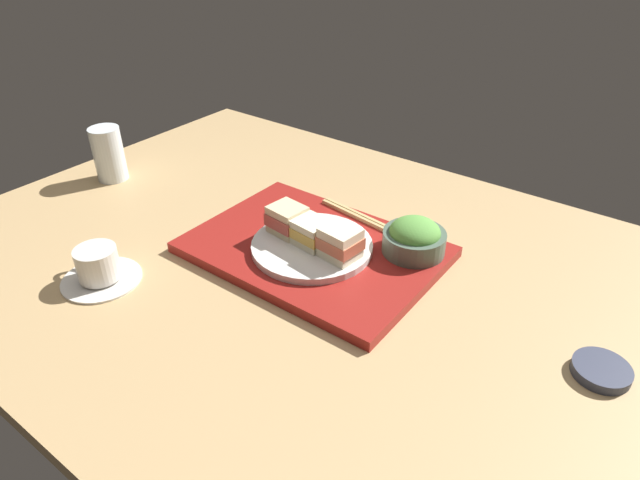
{
  "coord_description": "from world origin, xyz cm",
  "views": [
    {
      "loc": [
        -51.3,
        64.45,
        57.45
      ],
      "look_at": [
        -2.15,
        -1.16,
        5.0
      ],
      "focal_mm": 31.18,
      "sensor_mm": 36.0,
      "label": 1
    }
  ],
  "objects_px": {
    "sandwich_middle": "(313,233)",
    "coffee_cup": "(98,267)",
    "sandwich_far": "(287,219)",
    "drinking_glass": "(108,154)",
    "sandwich_plate": "(313,247)",
    "chopsticks_pair": "(360,217)",
    "sandwich_near": "(340,243)",
    "small_sauce_dish": "(601,370)",
    "salad_bowl": "(414,238)"
  },
  "relations": [
    {
      "from": "sandwich_plate",
      "to": "chopsticks_pair",
      "type": "distance_m",
      "value": 0.15
    },
    {
      "from": "sandwich_near",
      "to": "salad_bowl",
      "type": "height_order",
      "value": "sandwich_near"
    },
    {
      "from": "sandwich_plate",
      "to": "sandwich_near",
      "type": "distance_m",
      "value": 0.07
    },
    {
      "from": "sandwich_far",
      "to": "sandwich_middle",
      "type": "bearing_deg",
      "value": 175.78
    },
    {
      "from": "sandwich_near",
      "to": "small_sauce_dish",
      "type": "bearing_deg",
      "value": -177.56
    },
    {
      "from": "sandwich_middle",
      "to": "coffee_cup",
      "type": "bearing_deg",
      "value": 46.98
    },
    {
      "from": "sandwich_near",
      "to": "drinking_glass",
      "type": "distance_m",
      "value": 0.63
    },
    {
      "from": "salad_bowl",
      "to": "drinking_glass",
      "type": "relative_size",
      "value": 0.92
    },
    {
      "from": "sandwich_far",
      "to": "small_sauce_dish",
      "type": "distance_m",
      "value": 0.56
    },
    {
      "from": "sandwich_middle",
      "to": "salad_bowl",
      "type": "xyz_separation_m",
      "value": [
        -0.15,
        -0.1,
        -0.01
      ]
    },
    {
      "from": "sandwich_middle",
      "to": "sandwich_far",
      "type": "height_order",
      "value": "sandwich_far"
    },
    {
      "from": "drinking_glass",
      "to": "small_sauce_dish",
      "type": "xyz_separation_m",
      "value": [
        -1.06,
        -0.03,
        -0.05
      ]
    },
    {
      "from": "chopsticks_pair",
      "to": "small_sauce_dish",
      "type": "relative_size",
      "value": 2.43
    },
    {
      "from": "salad_bowl",
      "to": "small_sauce_dish",
      "type": "bearing_deg",
      "value": 165.5
    },
    {
      "from": "sandwich_far",
      "to": "coffee_cup",
      "type": "height_order",
      "value": "sandwich_far"
    },
    {
      "from": "sandwich_middle",
      "to": "salad_bowl",
      "type": "relative_size",
      "value": 0.63
    },
    {
      "from": "sandwich_plate",
      "to": "salad_bowl",
      "type": "xyz_separation_m",
      "value": [
        -0.15,
        -0.1,
        0.02
      ]
    },
    {
      "from": "salad_bowl",
      "to": "sandwich_near",
      "type": "bearing_deg",
      "value": 51.8
    },
    {
      "from": "sandwich_middle",
      "to": "drinking_glass",
      "type": "distance_m",
      "value": 0.57
    },
    {
      "from": "sandwich_near",
      "to": "drinking_glass",
      "type": "height_order",
      "value": "drinking_glass"
    },
    {
      "from": "sandwich_middle",
      "to": "sandwich_plate",
      "type": "bearing_deg",
      "value": -90.0
    },
    {
      "from": "coffee_cup",
      "to": "sandwich_near",
      "type": "bearing_deg",
      "value": -139.8
    },
    {
      "from": "salad_bowl",
      "to": "drinking_glass",
      "type": "xyz_separation_m",
      "value": [
        0.72,
        0.12,
        0.01
      ]
    },
    {
      "from": "sandwich_middle",
      "to": "chopsticks_pair",
      "type": "relative_size",
      "value": 0.37
    },
    {
      "from": "sandwich_far",
      "to": "salad_bowl",
      "type": "height_order",
      "value": "same"
    },
    {
      "from": "sandwich_plate",
      "to": "drinking_glass",
      "type": "height_order",
      "value": "drinking_glass"
    },
    {
      "from": "sandwich_middle",
      "to": "small_sauce_dish",
      "type": "bearing_deg",
      "value": -178.4
    },
    {
      "from": "salad_bowl",
      "to": "coffee_cup",
      "type": "height_order",
      "value": "salad_bowl"
    },
    {
      "from": "salad_bowl",
      "to": "coffee_cup",
      "type": "distance_m",
      "value": 0.55
    },
    {
      "from": "sandwich_far",
      "to": "drinking_glass",
      "type": "bearing_deg",
      "value": 2.51
    },
    {
      "from": "sandwich_middle",
      "to": "coffee_cup",
      "type": "xyz_separation_m",
      "value": [
        0.25,
        0.27,
        -0.03
      ]
    },
    {
      "from": "sandwich_far",
      "to": "coffee_cup",
      "type": "xyz_separation_m",
      "value": [
        0.19,
        0.28,
        -0.03
      ]
    },
    {
      "from": "coffee_cup",
      "to": "sandwich_plate",
      "type": "bearing_deg",
      "value": -133.02
    },
    {
      "from": "sandwich_plate",
      "to": "coffee_cup",
      "type": "relative_size",
      "value": 1.62
    },
    {
      "from": "sandwich_near",
      "to": "salad_bowl",
      "type": "bearing_deg",
      "value": -128.2
    },
    {
      "from": "drinking_glass",
      "to": "sandwich_near",
      "type": "bearing_deg",
      "value": -178.81
    },
    {
      "from": "coffee_cup",
      "to": "drinking_glass",
      "type": "bearing_deg",
      "value": -38.46
    },
    {
      "from": "salad_bowl",
      "to": "drinking_glass",
      "type": "distance_m",
      "value": 0.73
    },
    {
      "from": "sandwich_far",
      "to": "chopsticks_pair",
      "type": "distance_m",
      "value": 0.16
    },
    {
      "from": "sandwich_middle",
      "to": "small_sauce_dish",
      "type": "height_order",
      "value": "sandwich_middle"
    },
    {
      "from": "sandwich_plate",
      "to": "sandwich_far",
      "type": "bearing_deg",
      "value": -4.22
    },
    {
      "from": "sandwich_far",
      "to": "salad_bowl",
      "type": "relative_size",
      "value": 0.63
    },
    {
      "from": "sandwich_plate",
      "to": "coffee_cup",
      "type": "distance_m",
      "value": 0.37
    },
    {
      "from": "chopsticks_pair",
      "to": "coffee_cup",
      "type": "bearing_deg",
      "value": 58.06
    },
    {
      "from": "sandwich_plate",
      "to": "chopsticks_pair",
      "type": "xyz_separation_m",
      "value": [
        -0.01,
        -0.15,
        -0.0
      ]
    },
    {
      "from": "salad_bowl",
      "to": "sandwich_far",
      "type": "bearing_deg",
      "value": 25.21
    },
    {
      "from": "sandwich_plate",
      "to": "sandwich_near",
      "type": "relative_size",
      "value": 3.05
    },
    {
      "from": "sandwich_far",
      "to": "small_sauce_dish",
      "type": "height_order",
      "value": "sandwich_far"
    },
    {
      "from": "sandwich_near",
      "to": "salad_bowl",
      "type": "distance_m",
      "value": 0.14
    },
    {
      "from": "chopsticks_pair",
      "to": "drinking_glass",
      "type": "height_order",
      "value": "drinking_glass"
    }
  ]
}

